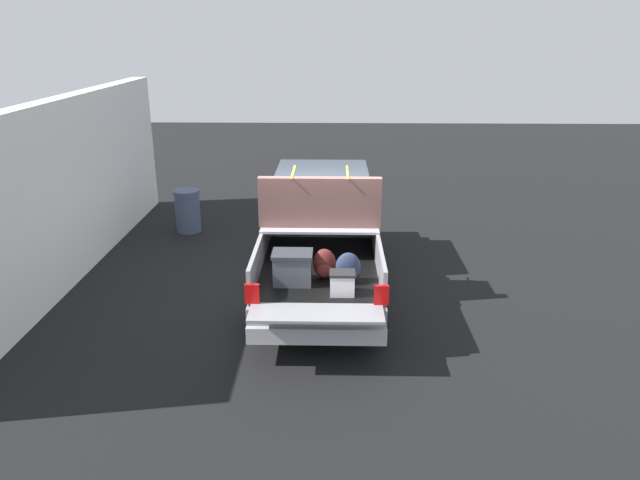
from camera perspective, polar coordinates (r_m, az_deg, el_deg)
The scene contains 4 objects.
ground_plane at distance 10.99m, azimuth 0.07°, elevation -4.37°, with size 40.00×40.00×0.00m, color black.
pickup_truck at distance 10.98m, azimuth 0.11°, elevation 0.95°, with size 6.05×2.06×2.23m.
building_facade at distance 12.05m, azimuth -22.79°, elevation 4.50°, with size 9.67×0.36×3.29m, color white.
trash_can at distance 14.09m, azimuth -12.46°, elevation 2.74°, with size 0.60×0.60×0.98m.
Camera 1 is at (-10.05, -0.21, 4.44)m, focal length 33.68 mm.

